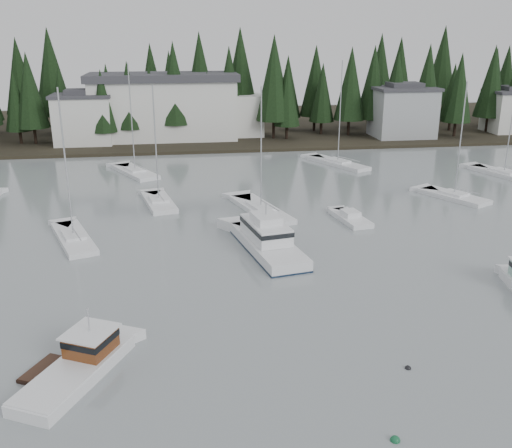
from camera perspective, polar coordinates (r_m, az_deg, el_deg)
The scene contains 17 objects.
far_shore_land at distance 115.79m, azimuth -6.46°, elevation 9.62°, with size 240.00×54.00×1.00m, color black.
conifer_treeline at distance 104.94m, azimuth -6.24°, elevation 8.70°, with size 200.00×22.00×20.00m, color black, non-canonical shape.
house_west at distance 98.31m, azimuth -16.87°, elevation 10.11°, with size 9.54×7.42×8.75m.
house_east_a at distance 104.06m, azimuth 14.45°, elevation 10.88°, with size 10.60×8.48×9.25m.
harbor_inn at distance 100.42m, azimuth -7.99°, elevation 11.52°, with size 29.50×11.50×10.90m.
lobster_boat_brown at distance 33.67m, azimuth -17.36°, elevation -13.49°, with size 6.13×8.38×3.97m.
cabin_cruiser_center at distance 49.10m, azimuth 1.14°, elevation -1.83°, with size 5.49×11.66×4.82m.
sailboat_0 at distance 59.87m, azimuth 0.50°, elevation 1.31°, with size 5.78×11.13×13.42m.
sailboat_4 at distance 77.82m, azimuth -11.98°, elevation 4.99°, with size 6.85×9.89×14.84m.
sailboat_6 at distance 82.32m, azimuth 8.17°, elevation 5.94°, with size 7.08×10.81×14.87m.
sailboat_7 at distance 54.03m, azimuth -17.75°, elevation -1.53°, with size 5.46×9.65×14.12m.
sailboat_8 at distance 81.91m, azimuth 23.53°, elevation 4.51°, with size 5.80×10.41×14.00m.
sailboat_9 at distance 63.29m, azimuth -9.67°, elevation 2.02°, with size 4.22×8.49×13.35m.
sailboat_10 at distance 68.43m, azimuth 19.18°, elevation 2.49°, with size 6.15×8.40×13.49m.
runabout_1 at distance 57.78m, azimuth 9.40°, elevation 0.48°, with size 3.10×6.18×1.42m.
mooring_buoy_green at distance 28.85m, azimuth 13.73°, elevation -20.29°, with size 0.48×0.48×0.48m, color #145933.
mooring_buoy_dark at distance 34.02m, azimuth 14.95°, elevation -13.79°, with size 0.36×0.36×0.36m, color black.
Camera 1 is at (-3.61, -17.35, 17.87)m, focal length 40.00 mm.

